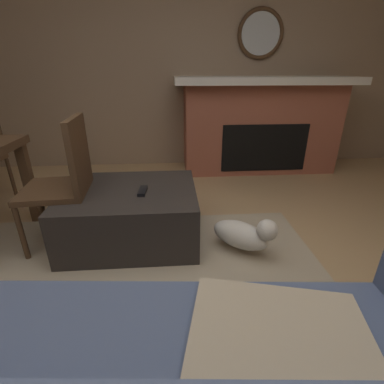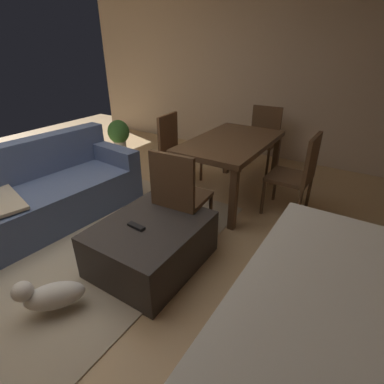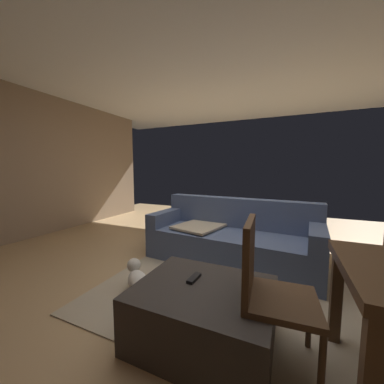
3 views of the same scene
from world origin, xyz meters
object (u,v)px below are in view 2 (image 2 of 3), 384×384
dining_chair_north (175,146)px  dining_chair_west (179,192)px  tv_remote (136,226)px  dining_chair_east (263,135)px  couch (32,198)px  dining_table (231,147)px  dining_chair_south (299,171)px  ottoman_coffee_table (152,244)px  small_dog (50,295)px  potted_plant (119,134)px

dining_chair_north → dining_chair_west: (-1.10, -0.82, 0.00)m
tv_remote → dining_chair_east: 2.74m
dining_chair_east → couch: bearing=152.5°
dining_table → dining_chair_north: 0.82m
tv_remote → dining_chair_south: size_ratio=0.17×
dining_chair_south → dining_chair_west: bearing=143.9°
dining_chair_west → dining_chair_south: bearing=-36.1°
ottoman_coffee_table → small_dog: ottoman_coffee_table is taller
potted_plant → small_dog: (-2.88, -2.18, -0.15)m
tv_remote → small_dog: (-0.70, 0.21, -0.26)m
ottoman_coffee_table → couch: bearing=96.3°
couch → ottoman_coffee_table: size_ratio=2.35×
couch → dining_chair_west: 1.59m
dining_chair_north → small_dog: 2.42m
tv_remote → small_dog: 0.78m
dining_chair_west → small_dog: dining_chair_west is taller
dining_table → dining_chair_west: (-1.11, -0.01, -0.13)m
ottoman_coffee_table → tv_remote: tv_remote is taller
tv_remote → dining_chair_north: bearing=28.4°
dining_table → potted_plant: 2.53m
dining_table → dining_chair_south: size_ratio=1.54×
small_dog → dining_table: bearing=-6.3°
dining_table → dining_chair_west: size_ratio=1.54×
dining_chair_south → dining_chair_west: same height
couch → dining_chair_west: (0.58, -1.47, 0.22)m
dining_chair_east → potted_plant: bearing=103.0°
potted_plant → small_dog: potted_plant is taller
potted_plant → dining_chair_east: bearing=-77.0°
tv_remote → dining_table: size_ratio=0.11×
dining_table → small_dog: 2.40m
dining_chair_north → potted_plant: (0.55, 1.63, -0.21)m
dining_chair_north → dining_table: bearing=-89.5°
couch → dining_chair_east: size_ratio=2.44×
tv_remote → dining_chair_north: size_ratio=0.17×
dining_table → dining_chair_north: bearing=90.5°
ottoman_coffee_table → dining_chair_east: bearing=0.3°
dining_table → dining_chair_south: (-0.00, -0.81, -0.13)m
small_dog → potted_plant: bearing=37.1°
dining_chair_east → small_dog: (-3.45, 0.26, -0.36)m
dining_table → dining_chair_west: dining_chair_west is taller
couch → dining_chair_north: (1.69, -0.65, 0.22)m
dining_table → potted_plant: size_ratio=2.59×
ottoman_coffee_table → dining_chair_west: (0.42, 0.00, 0.32)m
couch → small_dog: (-0.64, -1.20, -0.14)m
couch → dining_table: (1.69, -1.46, 0.35)m
dining_chair_north → dining_chair_west: bearing=-143.3°
small_dog → dining_chair_north: bearing=13.4°
dining_table → dining_chair_north: (-0.01, 0.81, -0.13)m
dining_chair_east → potted_plant: (-0.56, 2.44, -0.21)m
dining_chair_south → small_dog: bearing=155.3°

